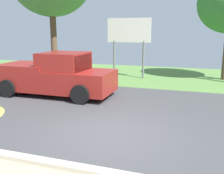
# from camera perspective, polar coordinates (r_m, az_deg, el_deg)

# --- Properties ---
(ground_plane) EXTENTS (40.00, 22.00, 0.20)m
(ground_plane) POSITION_cam_1_polar(r_m,az_deg,el_deg) (9.94, 5.20, -4.31)
(ground_plane) COLOR #424244
(pickup_truck) EXTENTS (5.20, 2.28, 1.88)m
(pickup_truck) POSITION_cam_1_polar(r_m,az_deg,el_deg) (11.61, -12.38, 2.52)
(pickup_truck) COLOR maroon
(pickup_truck) RESTS_ON ground_plane
(roadside_billboard) EXTENTS (2.60, 0.12, 3.50)m
(roadside_billboard) POSITION_cam_1_polar(r_m,az_deg,el_deg) (15.53, 3.72, 11.42)
(roadside_billboard) COLOR slate
(roadside_billboard) RESTS_ON ground_plane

